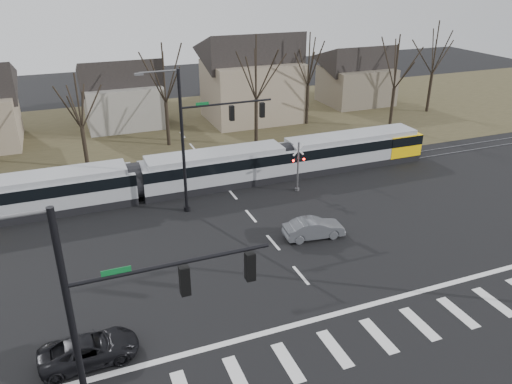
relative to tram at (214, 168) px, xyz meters
name	(u,v)px	position (x,y,z in m)	size (l,w,h in m)	color
ground	(317,295)	(0.82, -16.00, -1.58)	(140.00, 140.00, 0.00)	black
grass_verge	(178,130)	(0.82, 16.00, -1.57)	(140.00, 28.00, 0.01)	#38331E
crosswalk	(357,342)	(0.82, -20.00, -1.57)	(27.00, 2.60, 0.01)	silver
stop_line	(334,314)	(0.82, -17.80, -1.57)	(28.00, 0.35, 0.01)	silver
lane_dashes	(224,185)	(0.82, 0.00, -1.57)	(0.18, 30.00, 0.01)	silver
rail_pair	(225,185)	(0.82, -0.20, -1.55)	(90.00, 1.52, 0.06)	#59595E
tram	(214,168)	(0.00, 0.00, 0.00)	(38.25, 2.84, 2.90)	gray
sedan	(314,228)	(3.54, -10.33, -0.92)	(4.10, 1.78, 1.31)	#53555B
suv	(89,350)	(-10.98, -16.60, -0.98)	(4.42, 2.18, 1.21)	black
signal_pole_near_left	(127,325)	(-9.59, -22.00, 4.12)	(9.28, 0.44, 10.20)	black
signal_pole_far	(205,133)	(-1.59, -3.50, 4.12)	(9.28, 0.44, 10.20)	black
rail_crossing_signal	(298,168)	(5.82, -3.21, 0.31)	(1.08, 0.36, 4.00)	#59595B
tree_row	(210,94)	(2.82, 10.00, 3.42)	(59.20, 7.20, 10.00)	black
house_b	(122,89)	(-4.18, 20.00, 2.39)	(8.64, 7.56, 7.65)	gray
house_c	(252,73)	(9.82, 17.00, 3.65)	(10.80, 8.64, 10.10)	gray
house_d	(357,72)	(24.82, 19.00, 2.39)	(8.64, 7.56, 7.65)	brown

